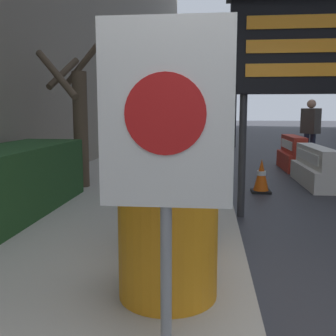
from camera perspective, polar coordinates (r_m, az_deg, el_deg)
The scene contains 11 objects.
bare_tree at distance 6.84m, azimuth -11.98°, elevation 9.19°, with size 1.36×1.35×2.91m.
barrel_drum_foreground at distance 2.75m, azimuth -0.01°, elevation -8.86°, with size 0.72×0.72×0.95m.
barrel_drum_middle at distance 3.62m, azimuth 1.15°, elevation -4.67°, with size 0.72×0.72×0.95m.
warning_sign at distance 1.94m, azimuth -0.35°, elevation 4.99°, with size 0.67×0.08×1.73m.
message_board at distance 5.54m, azimuth 19.49°, elevation 16.14°, with size 2.06×0.36×2.93m.
jersey_barrier_white at distance 8.22m, azimuth 20.62°, elevation -0.03°, with size 0.55×2.02×0.76m.
jersey_barrier_red_striped at distance 10.27m, azimuth 17.67°, elevation 1.86°, with size 0.52×1.63×0.83m.
traffic_cone_mid at distance 7.17m, azimuth 13.39°, elevation -1.17°, with size 0.34×0.34×0.60m.
traffic_cone_far at distance 10.17m, azimuth 18.96°, elevation 1.38°, with size 0.35×0.35×0.62m.
traffic_light_near_curb at distance 15.99m, azimuth 9.83°, elevation 13.25°, with size 0.28×0.44×3.96m.
pedestrian_passerby at distance 11.22m, azimuth 19.96°, elevation 5.67°, with size 0.49×0.53×1.75m.
Camera 1 is at (-0.35, -2.17, 1.44)m, focal length 42.00 mm.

